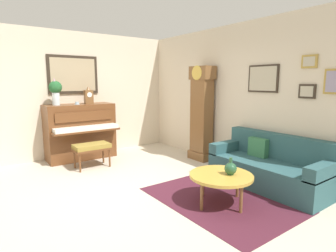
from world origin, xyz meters
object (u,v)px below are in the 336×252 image
object	(u,v)px
green_jug	(231,168)
piano_bench	(92,148)
mantel_clock	(89,96)
teacup	(77,103)
grandfather_clock	(202,116)
couch	(270,167)
flower_vase	(55,90)
piano	(81,131)
coffee_table	(221,176)

from	to	relation	value
green_jug	piano_bench	bearing A→B (deg)	-160.74
mantel_clock	green_jug	size ratio (longest dim) A/B	1.58
mantel_clock	teacup	bearing A→B (deg)	-78.82
grandfather_clock	teacup	distance (m)	2.69
couch	flower_vase	xyz separation A→B (m)	(-3.45, -2.42, 1.22)
mantel_clock	teacup	world-z (taller)	mantel_clock
flower_vase	mantel_clock	bearing A→B (deg)	89.96
piano	grandfather_clock	xyz separation A→B (m)	(1.62, 2.11, 0.35)
piano	flower_vase	world-z (taller)	flower_vase
teacup	green_jug	bearing A→B (deg)	15.54
coffee_table	teacup	xyz separation A→B (m)	(-3.39, -0.87, 0.84)
piano	grandfather_clock	world-z (taller)	grandfather_clock
grandfather_clock	flower_vase	bearing A→B (deg)	-122.11
grandfather_clock	couch	bearing A→B (deg)	-5.26
flower_vase	couch	bearing A→B (deg)	35.03
couch	green_jug	bearing A→B (deg)	-85.82
mantel_clock	green_jug	distance (m)	3.69
couch	flower_vase	size ratio (longest dim) A/B	3.28
coffee_table	teacup	distance (m)	3.60
piano_bench	couch	size ratio (longest dim) A/B	0.37
piano	teacup	world-z (taller)	teacup
flower_vase	green_jug	size ratio (longest dim) A/B	2.42
coffee_table	flower_vase	xyz separation A→B (m)	(-3.44, -1.28, 1.13)
couch	teacup	xyz separation A→B (m)	(-3.39, -2.01, 0.93)
flower_vase	green_jug	world-z (taller)	flower_vase
grandfather_clock	couch	xyz separation A→B (m)	(1.82, -0.17, -0.65)
piano_bench	flower_vase	xyz separation A→B (m)	(-0.79, -0.42, 1.12)
teacup	green_jug	world-z (taller)	teacup
piano_bench	flower_vase	size ratio (longest dim) A/B	1.21
couch	teacup	size ratio (longest dim) A/B	16.38
coffee_table	green_jug	size ratio (longest dim) A/B	3.67
piano_bench	coffee_table	bearing A→B (deg)	17.90
couch	teacup	world-z (taller)	teacup
piano_bench	coffee_table	size ratio (longest dim) A/B	0.80
couch	green_jug	xyz separation A→B (m)	(0.08, -1.04, 0.20)
coffee_table	mantel_clock	distance (m)	3.63
piano_bench	coffee_table	world-z (taller)	piano_bench
grandfather_clock	green_jug	xyz separation A→B (m)	(1.90, -1.21, -0.45)
flower_vase	coffee_table	bearing A→B (deg)	20.34
piano_bench	green_jug	size ratio (longest dim) A/B	2.92
couch	green_jug	distance (m)	1.06
grandfather_clock	flower_vase	world-z (taller)	grandfather_clock
flower_vase	green_jug	bearing A→B (deg)	21.32
coffee_table	mantel_clock	size ratio (longest dim) A/B	2.32
mantel_clock	teacup	size ratio (longest dim) A/B	3.28
mantel_clock	flower_vase	xyz separation A→B (m)	(-0.00, -0.69, 0.14)
piano	mantel_clock	bearing A→B (deg)	89.38
green_jug	mantel_clock	bearing A→B (deg)	-169.02
couch	coffee_table	world-z (taller)	couch
piano_bench	grandfather_clock	distance (m)	2.38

